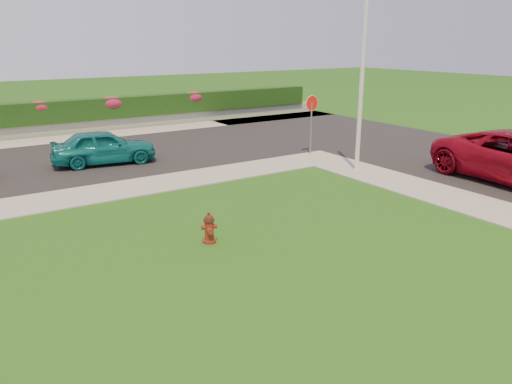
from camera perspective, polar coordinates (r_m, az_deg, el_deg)
ground at (r=9.84m, az=9.34°, el=-11.45°), size 120.00×120.00×0.00m
street_right at (r=21.22m, az=26.39°, el=2.60°), size 8.00×32.00×0.04m
curb_corner at (r=20.58m, az=7.00°, el=3.86°), size 2.00×2.00×0.04m
sidewalk_beyond at (r=26.18m, az=-21.77°, el=5.60°), size 34.00×2.00×0.04m
retaining_wall at (r=27.59m, az=-22.49°, el=6.64°), size 34.00×0.40×0.60m
hedge at (r=27.56m, az=-22.74°, el=8.40°), size 32.00×0.90×1.10m
fire_hydrant at (r=11.92m, az=-5.37°, el=-4.18°), size 0.39×0.37×0.75m
sedan_teal at (r=20.16m, az=-17.02°, el=4.96°), size 4.09×2.15×1.33m
utility_pole at (r=18.38m, az=12.00°, el=12.38°), size 0.16×0.16×6.57m
stop_sign at (r=20.93m, az=6.37°, el=9.22°), size 0.68×0.06×2.50m
flower_clump_d at (r=27.37m, az=-23.44°, el=8.92°), size 1.23×0.79×0.61m
flower_clump_e at (r=28.21m, az=-16.20°, el=9.75°), size 1.42×0.91×0.71m
flower_clump_f at (r=29.99m, az=-7.18°, el=10.70°), size 1.35×0.87×0.67m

